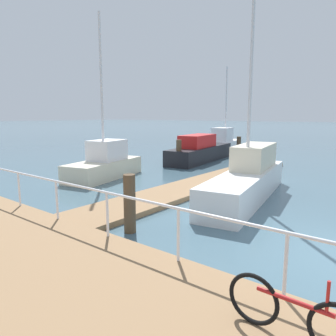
{
  "coord_description": "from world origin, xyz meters",
  "views": [
    {
      "loc": [
        -7.87,
        -0.97,
        3.21
      ],
      "look_at": [
        1.88,
        6.74,
        1.14
      ],
      "focal_mm": 34.18,
      "sensor_mm": 36.0,
      "label": 1
    }
  ],
  "objects_px": {
    "moored_boat_0": "(200,151)",
    "moored_boat_3": "(248,177)",
    "moored_boat_5": "(105,163)",
    "bicycle_at_railing": "(293,314)",
    "moored_boat_1": "(224,142)"
  },
  "relations": [
    {
      "from": "moored_boat_0",
      "to": "moored_boat_3",
      "type": "relative_size",
      "value": 0.87
    },
    {
      "from": "moored_boat_5",
      "to": "bicycle_at_railing",
      "type": "distance_m",
      "value": 13.47
    },
    {
      "from": "moored_boat_0",
      "to": "moored_boat_3",
      "type": "bearing_deg",
      "value": -136.51
    },
    {
      "from": "moored_boat_1",
      "to": "moored_boat_5",
      "type": "xyz_separation_m",
      "value": [
        -15.18,
        -1.38,
        -0.05
      ]
    },
    {
      "from": "moored_boat_5",
      "to": "bicycle_at_railing",
      "type": "height_order",
      "value": "moored_boat_5"
    },
    {
      "from": "moored_boat_0",
      "to": "moored_boat_3",
      "type": "xyz_separation_m",
      "value": [
        -7.26,
        -6.89,
        0.07
      ]
    },
    {
      "from": "moored_boat_0",
      "to": "moored_boat_1",
      "type": "relative_size",
      "value": 1.02
    },
    {
      "from": "bicycle_at_railing",
      "to": "moored_boat_5",
      "type": "bearing_deg",
      "value": 59.15
    },
    {
      "from": "bicycle_at_railing",
      "to": "moored_boat_1",
      "type": "bearing_deg",
      "value": 30.37
    },
    {
      "from": "moored_boat_1",
      "to": "bicycle_at_railing",
      "type": "height_order",
      "value": "moored_boat_1"
    },
    {
      "from": "moored_boat_0",
      "to": "moored_boat_1",
      "type": "distance_m",
      "value": 7.35
    },
    {
      "from": "moored_boat_0",
      "to": "moored_boat_3",
      "type": "distance_m",
      "value": 10.01
    },
    {
      "from": "moored_boat_3",
      "to": "moored_boat_5",
      "type": "bearing_deg",
      "value": 96.42
    },
    {
      "from": "moored_boat_3",
      "to": "bicycle_at_railing",
      "type": "distance_m",
      "value": 8.77
    },
    {
      "from": "moored_boat_3",
      "to": "moored_boat_5",
      "type": "relative_size",
      "value": 1.08
    }
  ]
}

